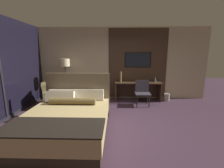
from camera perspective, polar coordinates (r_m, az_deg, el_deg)
ground_plane at (r=3.85m, az=0.77°, el=-16.22°), size 16.00×16.00×0.00m
wall_back_tv_panel at (r=6.02m, az=2.30°, el=7.73°), size 7.20×0.09×2.80m
wall_left_window at (r=4.90m, az=-36.91°, el=3.74°), size 0.06×6.00×2.80m
bed at (r=3.63m, az=-16.48°, el=-12.68°), size 1.79×2.17×1.26m
desk at (r=5.92m, az=9.72°, el=-1.38°), size 1.77×0.54×0.72m
tv at (r=5.99m, az=9.78°, el=9.07°), size 1.00×0.04×0.56m
desk_chair at (r=5.39m, az=11.46°, el=-2.47°), size 0.53×0.52×0.87m
armchair_by_window at (r=5.64m, az=-20.90°, el=-4.85°), size 1.10×1.12×0.82m
floor_lamp at (r=5.92m, az=-17.40°, el=6.61°), size 0.34×0.34×1.61m
vase_tall at (r=5.71m, az=3.37°, el=2.70°), size 0.07×0.07×0.40m
vase_short at (r=6.02m, az=16.19°, el=1.81°), size 0.09×0.09×0.22m
waste_bin at (r=6.20m, az=20.10°, el=-4.70°), size 0.22×0.22×0.28m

